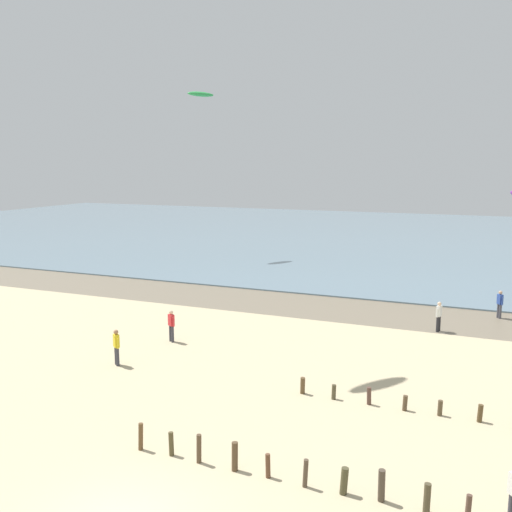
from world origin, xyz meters
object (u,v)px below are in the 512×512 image
object	(u,v)px
person_nearest_camera	(171,325)
person_by_waterline	(439,316)
person_left_flank	(117,346)
kite_aloft_4	(201,94)
person_far_down_beach	(500,304)

from	to	relation	value
person_nearest_camera	person_by_waterline	xyz separation A→B (m)	(12.87, 7.31, 0.00)
person_nearest_camera	person_left_flank	xyz separation A→B (m)	(-0.53, -4.03, 0.00)
person_nearest_camera	person_left_flank	bearing A→B (deg)	-97.53
person_nearest_camera	kite_aloft_4	xyz separation A→B (m)	(-11.69, 25.73, 15.06)
person_by_waterline	person_left_flank	bearing A→B (deg)	-139.77
person_by_waterline	person_far_down_beach	xyz separation A→B (m)	(3.18, 4.30, 0.00)
kite_aloft_4	person_nearest_camera	bearing A→B (deg)	55.78
person_left_flank	kite_aloft_4	world-z (taller)	kite_aloft_4
person_by_waterline	kite_aloft_4	size ratio (longest dim) A/B	0.59
person_by_waterline	person_far_down_beach	size ratio (longest dim) A/B	1.00
person_nearest_camera	person_far_down_beach	xyz separation A→B (m)	(16.05, 11.61, 0.00)
person_by_waterline	person_far_down_beach	world-z (taller)	same
kite_aloft_4	person_by_waterline	bearing A→B (deg)	84.48
person_nearest_camera	person_far_down_beach	distance (m)	19.81
person_nearest_camera	person_left_flank	distance (m)	4.06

